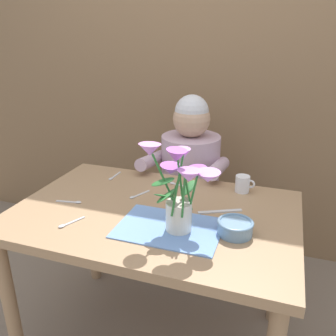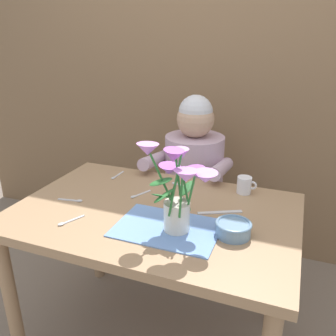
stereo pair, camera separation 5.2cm
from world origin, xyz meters
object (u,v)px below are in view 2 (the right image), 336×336
ceramic_bowl (233,228)px  dinner_knife (220,212)px  flower_vase (178,187)px  tea_cup (245,185)px  seated_person (193,191)px

ceramic_bowl → dinner_knife: size_ratio=0.72×
flower_vase → dinner_knife: size_ratio=1.82×
flower_vase → ceramic_bowl: (0.20, 0.05, -0.15)m
tea_cup → dinner_knife: bearing=-104.4°
flower_vase → ceramic_bowl: flower_vase is taller
seated_person → ceramic_bowl: (0.37, -0.70, 0.21)m
seated_person → flower_vase: size_ratio=3.29×
ceramic_bowl → tea_cup: (-0.03, 0.39, 0.01)m
flower_vase → dinner_knife: 0.30m
ceramic_bowl → dinner_knife: ceramic_bowl is taller
flower_vase → ceramic_bowl: 0.26m
seated_person → tea_cup: seated_person is taller
seated_person → tea_cup: size_ratio=12.20×
seated_person → dinner_knife: seated_person is taller
flower_vase → seated_person: bearing=102.4°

